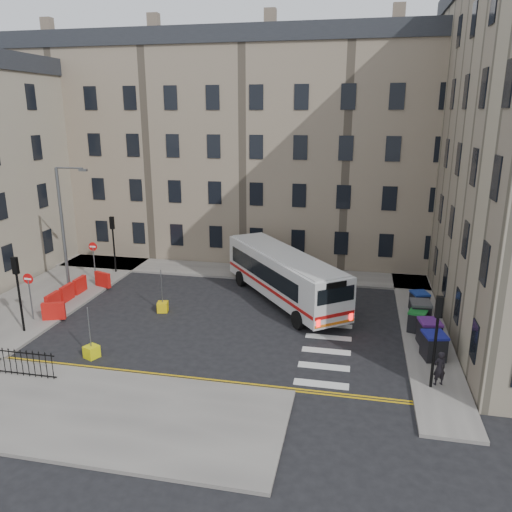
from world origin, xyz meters
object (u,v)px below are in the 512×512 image
(wheelie_bin_d, at_px, (420,313))
(bollard_chevron, at_px, (92,352))
(wheelie_bin_e, at_px, (419,301))
(bollard_yellow, at_px, (163,307))
(streetlamp, at_px, (63,229))
(wheelie_bin_a, at_px, (434,346))
(pedestrian, at_px, (439,368))
(wheelie_bin_c, at_px, (417,321))
(bus, at_px, (284,274))
(wheelie_bin_b, at_px, (429,332))

(wheelie_bin_d, height_order, bollard_chevron, wheelie_bin_d)
(wheelie_bin_e, height_order, bollard_yellow, wheelie_bin_e)
(streetlamp, height_order, wheelie_bin_a, streetlamp)
(wheelie_bin_e, height_order, bollard_chevron, wheelie_bin_e)
(bollard_yellow, bearing_deg, wheelie_bin_a, -11.90)
(bollard_yellow, bearing_deg, pedestrian, -20.76)
(wheelie_bin_a, height_order, wheelie_bin_e, wheelie_bin_a)
(wheelie_bin_a, bearing_deg, wheelie_bin_c, 85.61)
(wheelie_bin_d, bearing_deg, streetlamp, 174.84)
(streetlamp, bearing_deg, bus, 6.29)
(wheelie_bin_a, bearing_deg, wheelie_bin_b, 78.93)
(streetlamp, distance_m, pedestrian, 23.34)
(wheelie_bin_c, bearing_deg, wheelie_bin_d, 93.20)
(streetlamp, relative_size, bollard_yellow, 13.57)
(wheelie_bin_a, bearing_deg, bollard_yellow, 155.55)
(streetlamp, bearing_deg, wheelie_bin_d, -2.42)
(wheelie_bin_d, relative_size, bollard_yellow, 2.27)
(bus, distance_m, wheelie_bin_b, 9.49)
(wheelie_bin_d, bearing_deg, wheelie_bin_c, -106.65)
(bus, height_order, bollard_chevron, bus)
(wheelie_bin_b, xyz_separation_m, wheelie_bin_e, (-0.01, 4.51, -0.07))
(streetlamp, distance_m, bus, 14.19)
(wheelie_bin_a, xyz_separation_m, bollard_chevron, (-16.06, -2.99, -0.49))
(wheelie_bin_d, bearing_deg, wheelie_bin_b, -87.87)
(wheelie_bin_a, relative_size, bollard_yellow, 2.22)
(streetlamp, xyz_separation_m, wheelie_bin_b, (21.98, -3.30, -3.54))
(wheelie_bin_b, bearing_deg, wheelie_bin_e, 80.73)
(wheelie_bin_d, relative_size, bollard_chevron, 2.27)
(wheelie_bin_b, relative_size, wheelie_bin_d, 0.96)
(wheelie_bin_a, xyz_separation_m, wheelie_bin_c, (-0.44, 3.06, -0.07))
(wheelie_bin_b, height_order, wheelie_bin_d, wheelie_bin_d)
(wheelie_bin_c, bearing_deg, wheelie_bin_a, -64.74)
(bus, distance_m, wheelie_bin_a, 10.35)
(wheelie_bin_a, xyz_separation_m, wheelie_bin_b, (-0.04, 1.48, 0.01))
(bus, relative_size, wheelie_bin_a, 7.88)
(streetlamp, bearing_deg, bollard_yellow, -12.98)
(wheelie_bin_a, relative_size, wheelie_bin_d, 0.98)
(wheelie_bin_e, bearing_deg, pedestrian, -107.45)
(wheelie_bin_a, relative_size, wheelie_bin_e, 1.06)
(wheelie_bin_a, bearing_deg, streetlamp, 155.20)
(bus, bearing_deg, bollard_chevron, -167.55)
(wheelie_bin_b, xyz_separation_m, bollard_chevron, (-16.03, -4.46, -0.50))
(wheelie_bin_d, height_order, bollard_yellow, wheelie_bin_d)
(bus, bearing_deg, wheelie_bin_c, -59.97)
(pedestrian, distance_m, bollard_yellow, 15.84)
(wheelie_bin_b, bearing_deg, bus, 139.77)
(wheelie_bin_d, xyz_separation_m, bollard_chevron, (-15.82, -6.85, -0.54))
(bus, bearing_deg, pedestrian, -84.60)
(wheelie_bin_e, bearing_deg, wheelie_bin_c, -114.72)
(bus, xyz_separation_m, bollard_yellow, (-6.74, -3.17, -1.47))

